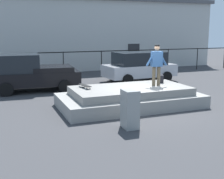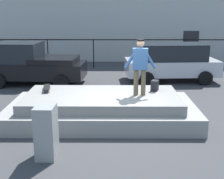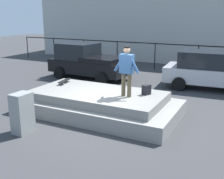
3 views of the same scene
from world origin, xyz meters
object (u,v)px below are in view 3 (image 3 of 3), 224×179
object	(u,v)px
utility_box	(22,113)
backpack	(146,90)
car_silver_hatchback_mid	(212,69)
skateboard	(65,81)
car_black_pickup_near	(87,61)
skateboarder	(127,68)

from	to	relation	value
utility_box	backpack	bearing A→B (deg)	47.83
utility_box	car_silver_hatchback_mid	bearing A→B (deg)	63.39
skateboard	car_black_pickup_near	world-z (taller)	car_black_pickup_near
car_black_pickup_near	car_silver_hatchback_mid	size ratio (longest dim) A/B	1.04
skateboarder	car_silver_hatchback_mid	xyz separation A→B (m)	(1.97, 5.49, -0.84)
skateboarder	utility_box	world-z (taller)	skateboarder
skateboarder	backpack	xyz separation A→B (m)	(0.53, 0.51, -0.80)
car_black_pickup_near	utility_box	xyz separation A→B (m)	(2.18, -7.24, -0.31)
backpack	utility_box	size ratio (longest dim) A/B	0.27
skateboard	car_silver_hatchback_mid	bearing A→B (deg)	45.28
skateboarder	car_black_pickup_near	xyz separation A→B (m)	(-4.50, 4.80, -0.85)
skateboarder	skateboard	world-z (taller)	skateboarder
skateboard	utility_box	bearing A→B (deg)	-78.46
backpack	utility_box	world-z (taller)	utility_box
car_silver_hatchback_mid	utility_box	bearing A→B (deg)	-118.41
car_silver_hatchback_mid	skateboard	bearing A→B (deg)	-134.72
skateboarder	car_silver_hatchback_mid	world-z (taller)	skateboarder
skateboard	backpack	xyz separation A→B (m)	(3.46, -0.03, 0.07)
backpack	utility_box	bearing A→B (deg)	157.96
skateboarder	utility_box	size ratio (longest dim) A/B	1.36
skateboard	car_black_pickup_near	bearing A→B (deg)	110.29
skateboarder	skateboard	distance (m)	3.10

